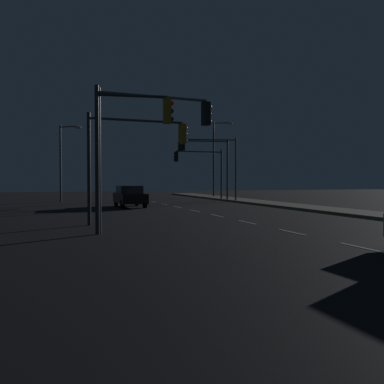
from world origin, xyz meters
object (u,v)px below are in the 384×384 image
Objects in this scene: traffic_light_far_left at (136,146)px; traffic_light_far_center at (150,131)px; street_lamp_corner at (216,152)px; car_oncoming at (130,196)px; traffic_light_near_left at (131,134)px; street_lamp_mid_block at (64,155)px; traffic_light_mid_left at (212,155)px; traffic_light_far_right at (206,156)px; traffic_light_mid_right at (200,163)px.

traffic_light_far_center is at bearing -91.06° from traffic_light_far_left.
car_oncoming is at bearing -131.05° from street_lamp_corner.
traffic_light_near_left is at bearing -99.39° from car_oncoming.
car_oncoming is 0.65× the size of street_lamp_mid_block.
street_lamp_corner is at bearing 17.61° from street_lamp_mid_block.
street_lamp_mid_block is at bearing 94.24° from traffic_light_near_left.
street_lamp_mid_block reaches higher than car_oncoming.
traffic_light_far_left is at bearing -120.49° from traffic_light_mid_left.
car_oncoming is 0.53× the size of street_lamp_corner.
traffic_light_far_center is 1.01× the size of traffic_light_near_left.
traffic_light_far_right reaches higher than car_oncoming.
car_oncoming is 0.82× the size of traffic_light_near_left.
traffic_light_mid_left is at bearing 63.65° from traffic_light_far_center.
traffic_light_mid_right is (8.17, 8.01, 2.78)m from car_oncoming.
street_lamp_corner reaches higher than traffic_light_far_right.
traffic_light_mid_right is 0.88× the size of traffic_light_far_right.
traffic_light_mid_right is 22.42m from traffic_light_far_left.
traffic_light_mid_left reaches higher than traffic_light_far_left.
traffic_light_near_left is at bearing -160.73° from traffic_light_far_center.
street_lamp_corner is at bearing 66.86° from traffic_light_mid_left.
traffic_light_mid_right is at bearing 65.61° from traffic_light_near_left.
traffic_light_mid_left is 1.06× the size of traffic_light_near_left.
traffic_light_mid_right is 0.60× the size of street_lamp_corner.
street_lamp_corner is 1.22× the size of street_lamp_mid_block.
traffic_light_far_center is 1.10× the size of traffic_light_far_left.
street_lamp_corner reaches higher than traffic_light_mid_left.
traffic_light_mid_left is 20.08m from traffic_light_far_left.
car_oncoming is 0.77× the size of traffic_light_mid_left.
car_oncoming is 15.89m from traffic_light_far_center.
street_lamp_corner is at bearing 61.88° from traffic_light_far_left.
street_lamp_corner is (3.75, 8.78, 0.87)m from traffic_light_mid_left.
traffic_light_mid_right is 26.10m from traffic_light_near_left.
street_lamp_mid_block is at bearing 116.88° from car_oncoming.
traffic_light_far_left is (-10.16, -18.85, -0.65)m from traffic_light_far_right.
traffic_light_far_right is at bearing 38.84° from car_oncoming.
traffic_light_mid_right is 12.62m from street_lamp_mid_block.
street_lamp_mid_block is at bearing 164.71° from traffic_light_mid_left.
traffic_light_near_left is 3.77m from traffic_light_far_left.
car_oncoming is at bearing -135.57° from traffic_light_mid_right.
car_oncoming is 10.48m from traffic_light_mid_left.
street_lamp_mid_block reaches higher than traffic_light_mid_left.
car_oncoming is at bearing 81.73° from traffic_light_far_left.
street_lamp_mid_block is (-2.66, 20.80, 0.61)m from traffic_light_far_left.
traffic_light_far_center is 25.53m from traffic_light_mid_right.
traffic_light_near_left reaches higher than traffic_light_mid_right.
traffic_light_mid_left is 23.69m from traffic_light_near_left.
street_lamp_mid_block is at bearing 96.13° from traffic_light_far_center.
traffic_light_mid_left is 0.84× the size of street_lamp_mid_block.
traffic_light_far_center reaches higher than traffic_light_near_left.
traffic_light_near_left is (-0.78, -0.27, -0.16)m from traffic_light_far_center.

